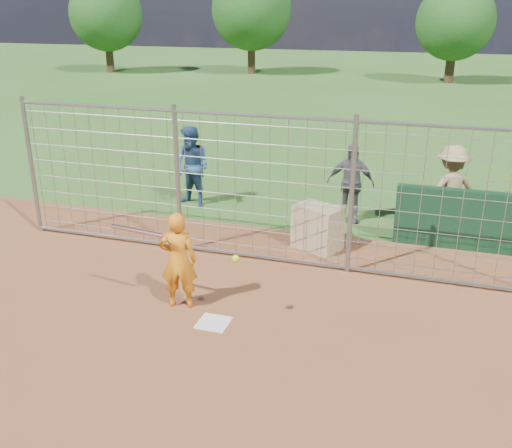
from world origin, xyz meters
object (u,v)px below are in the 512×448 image
(bystander_a, at_px, (192,167))
(bystander_b, at_px, (350,183))
(batter, at_px, (178,261))
(equipment_bin, at_px, (318,227))
(bystander_c, at_px, (450,190))

(bystander_a, relative_size, bystander_b, 1.08)
(batter, relative_size, bystander_a, 0.84)
(bystander_b, height_order, equipment_bin, bystander_b)
(bystander_a, relative_size, equipment_bin, 2.18)
(batter, xyz_separation_m, bystander_b, (1.78, 4.26, 0.08))
(batter, bearing_deg, bystander_b, -126.64)
(bystander_a, xyz_separation_m, equipment_bin, (3.09, -1.50, -0.47))
(batter, distance_m, bystander_c, 5.58)
(bystander_b, relative_size, bystander_c, 0.94)
(batter, bearing_deg, bystander_a, -82.78)
(bystander_a, height_order, equipment_bin, bystander_a)
(batter, relative_size, bystander_b, 0.90)
(equipment_bin, bearing_deg, bystander_a, 177.10)
(batter, relative_size, equipment_bin, 1.82)
(batter, height_order, bystander_b, bystander_b)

